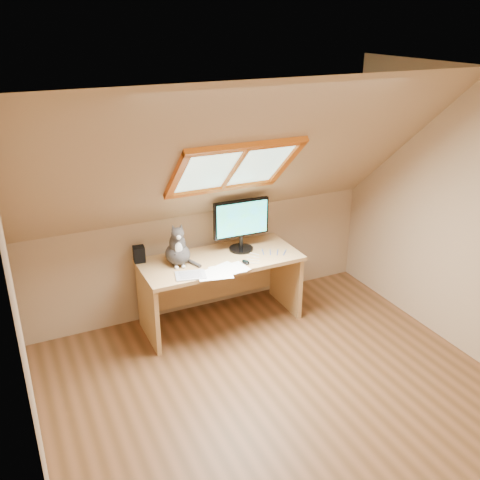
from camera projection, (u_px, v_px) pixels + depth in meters
ground at (292, 409)px, 4.04m from camera, size 3.50×3.50×0.00m
room_shell at (308, 240)px, 3.40m from camera, size 3.52×3.52×2.41m
desk at (218, 276)px, 5.07m from camera, size 1.48×0.65×0.68m
monitor at (241, 222)px, 4.99m from camera, size 0.54×0.23×0.50m
cat at (178, 249)px, 4.76m from camera, size 0.26×0.30×0.40m
desk_speaker at (139, 254)px, 4.84m from camera, size 0.11×0.11×0.15m
graphics_tablet at (191, 275)px, 4.60m from camera, size 0.29×0.24×0.01m
mouse at (246, 262)px, 4.82m from camera, size 0.07×0.10×0.03m
papers at (223, 271)px, 4.68m from camera, size 0.35×0.30×0.01m
cables at (266, 255)px, 4.99m from camera, size 0.51×0.26×0.01m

